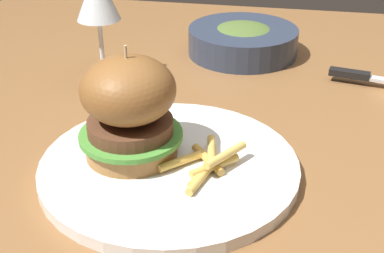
# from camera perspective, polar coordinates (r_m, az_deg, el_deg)

# --- Properties ---
(dining_table) EXTENTS (1.26, 0.99, 0.74)m
(dining_table) POSITION_cam_1_polar(r_m,az_deg,el_deg) (0.78, 7.41, -3.83)
(dining_table) COLOR brown
(dining_table) RESTS_ON ground
(main_plate) EXTENTS (0.29, 0.29, 0.01)m
(main_plate) POSITION_cam_1_polar(r_m,az_deg,el_deg) (0.60, -2.42, -4.27)
(main_plate) COLOR white
(main_plate) RESTS_ON dining_table
(burger_sandwich) EXTENTS (0.12, 0.12, 0.13)m
(burger_sandwich) POSITION_cam_1_polar(r_m,az_deg,el_deg) (0.59, -6.71, 1.97)
(burger_sandwich) COLOR #9E6B38
(burger_sandwich) RESTS_ON main_plate
(fries_pile) EXTENTS (0.09, 0.11, 0.02)m
(fries_pile) POSITION_cam_1_polar(r_m,az_deg,el_deg) (0.58, 1.57, -3.91)
(fries_pile) COLOR #E0B251
(fries_pile) RESTS_ON main_plate
(soup_bowl) EXTENTS (0.19, 0.19, 0.05)m
(soup_bowl) POSITION_cam_1_polar(r_m,az_deg,el_deg) (0.93, 5.44, 9.19)
(soup_bowl) COLOR #2D384C
(soup_bowl) RESTS_ON dining_table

